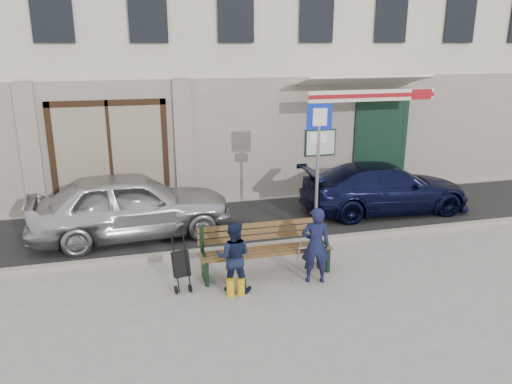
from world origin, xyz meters
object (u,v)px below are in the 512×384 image
object	(u,v)px
car_silver	(131,205)
parking_sign	(318,149)
woman	(233,257)
bench	(263,250)
car_navy	(385,188)
stroller	(181,265)
man	(316,245)

from	to	relation	value
car_silver	parking_sign	bearing A→B (deg)	-108.54
woman	bench	bearing A→B (deg)	-125.42
car_silver	bench	xyz separation A→B (m)	(2.26, -2.49, -0.27)
car_navy	car_silver	bearing A→B (deg)	93.49
parking_sign	stroller	size ratio (longest dim) A/B	2.99
car_silver	stroller	size ratio (longest dim) A/B	4.43
man	stroller	world-z (taller)	man
bench	woman	bearing A→B (deg)	-143.74
bench	man	world-z (taller)	man
car_navy	man	distance (m)	4.41
stroller	woman	bearing A→B (deg)	-32.26
car_silver	woman	distance (m)	3.38
car_navy	stroller	world-z (taller)	car_navy
parking_sign	stroller	xyz separation A→B (m)	(-3.10, -1.70, -1.52)
car_silver	bench	bearing A→B (deg)	-142.21
car_navy	man	size ratio (longest dim) A/B	3.05
parking_sign	bench	size ratio (longest dim) A/B	1.20
stroller	parking_sign	bearing A→B (deg)	16.08
woman	car_silver	bearing A→B (deg)	-43.35
bench	woman	xyz separation A→B (m)	(-0.65, -0.48, 0.16)
woman	car_navy	bearing A→B (deg)	-126.96
man	woman	distance (m)	1.45
car_silver	man	world-z (taller)	car_silver
car_silver	car_navy	size ratio (longest dim) A/B	1.01
car_silver	car_navy	xyz separation A→B (m)	(6.12, 0.15, -0.12)
car_navy	stroller	xyz separation A→B (m)	(-5.36, -2.82, -0.18)
car_navy	parking_sign	bearing A→B (deg)	118.57
bench	man	bearing A→B (deg)	-33.11
bench	stroller	world-z (taller)	bench
parking_sign	bench	world-z (taller)	parking_sign
man	woman	size ratio (longest dim) A/B	1.11
bench	car_navy	bearing A→B (deg)	34.45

